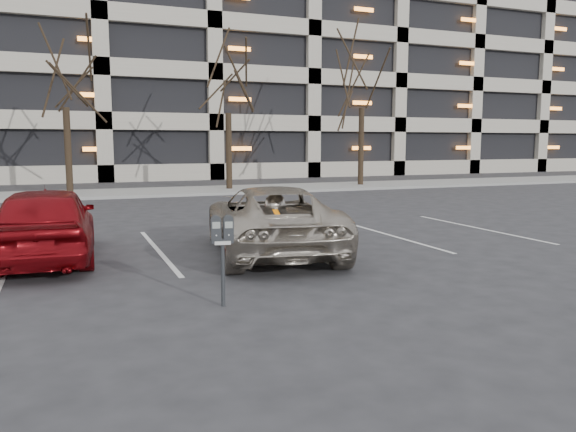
% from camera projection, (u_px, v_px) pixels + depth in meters
% --- Properties ---
extents(ground, '(140.00, 140.00, 0.00)m').
position_uv_depth(ground, '(256.00, 268.00, 10.21)').
color(ground, '#28282B').
rests_on(ground, ground).
extents(sidewalk, '(80.00, 4.00, 0.12)m').
position_uv_depth(sidewalk, '(142.00, 192.00, 24.95)').
color(sidewalk, gray).
rests_on(sidewalk, ground).
extents(stall_lines, '(16.90, 5.20, 0.00)m').
position_uv_depth(stall_lines, '(158.00, 250.00, 11.82)').
color(stall_lines, silver).
rests_on(stall_lines, ground).
extents(parking_garage, '(52.00, 20.00, 19.00)m').
position_uv_depth(parking_garage, '(264.00, 54.00, 44.58)').
color(parking_garage, black).
rests_on(parking_garage, ground).
extents(tree_b, '(3.64, 3.64, 8.27)m').
position_uv_depth(tree_b, '(63.00, 52.00, 23.09)').
color(tree_b, black).
rests_on(tree_b, ground).
extents(tree_c, '(3.54, 3.54, 8.04)m').
position_uv_depth(tree_c, '(228.00, 65.00, 25.66)').
color(tree_c, black).
rests_on(tree_c, ground).
extents(tree_d, '(3.91, 3.91, 8.89)m').
position_uv_depth(tree_d, '(363.00, 59.00, 28.14)').
color(tree_d, black).
rests_on(tree_d, ground).
extents(parking_meter, '(0.34, 0.18, 1.25)m').
position_uv_depth(parking_meter, '(222.00, 238.00, 7.69)').
color(parking_meter, black).
rests_on(parking_meter, ground).
extents(suv_silver, '(3.13, 5.32, 1.40)m').
position_uv_depth(suv_silver, '(271.00, 220.00, 11.50)').
color(suv_silver, '#B2A898').
rests_on(suv_silver, ground).
extents(car_red, '(1.94, 4.41, 1.48)m').
position_uv_depth(car_red, '(46.00, 223.00, 10.72)').
color(car_red, maroon).
rests_on(car_red, ground).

